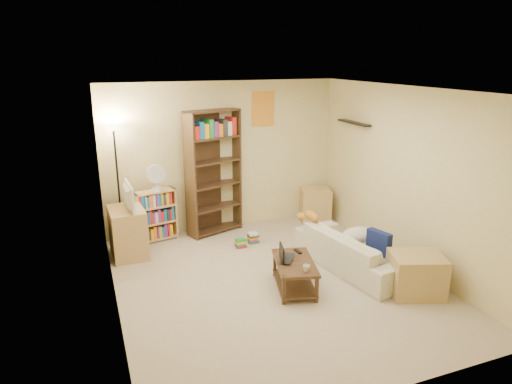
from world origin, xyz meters
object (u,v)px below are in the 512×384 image
at_px(mug, 306,268).
at_px(tall_bookshelf, 214,170).
at_px(end_cabinet, 416,275).
at_px(sofa, 353,250).
at_px(short_bookshelf, 156,215).
at_px(tabby_cat, 310,216).
at_px(coffee_table, 295,272).
at_px(desk_fan, 156,177).
at_px(floor_lamp, 115,148).
at_px(laptop, 291,259).
at_px(side_table, 315,204).
at_px(tv_stand, 128,232).
at_px(television, 125,197).

distance_m(mug, tall_bookshelf, 2.70).
xyz_separation_m(mug, end_cabinet, (1.35, -0.36, -0.16)).
distance_m(sofa, short_bookshelf, 3.15).
xyz_separation_m(tabby_cat, coffee_table, (-0.68, -0.91, -0.37)).
distance_m(desk_fan, floor_lamp, 0.75).
xyz_separation_m(laptop, side_table, (1.50, 2.16, -0.10)).
bearing_deg(sofa, mug, 109.63).
bearing_deg(tall_bookshelf, tv_stand, 178.71).
relative_size(tv_stand, desk_fan, 1.71).
xyz_separation_m(television, short_bookshelf, (0.48, 0.46, -0.51)).
height_order(sofa, end_cabinet, sofa).
relative_size(sofa, television, 2.86).
height_order(desk_fan, side_table, desk_fan).
bearing_deg(tv_stand, side_table, 4.21).
distance_m(mug, side_table, 2.91).
bearing_deg(tall_bookshelf, television, 178.71).
bearing_deg(television, coffee_table, -136.57).
bearing_deg(tall_bookshelf, laptop, -99.48).
xyz_separation_m(television, side_table, (3.34, 0.38, -0.63)).
bearing_deg(short_bookshelf, tv_stand, -147.72).
relative_size(desk_fan, floor_lamp, 0.22).
relative_size(tabby_cat, end_cabinet, 0.67).
xyz_separation_m(television, desk_fan, (0.53, 0.42, 0.15)).
distance_m(tv_stand, short_bookshelf, 0.67).
distance_m(floor_lamp, side_table, 3.62).
height_order(mug, floor_lamp, floor_lamp).
distance_m(television, floor_lamp, 0.78).
xyz_separation_m(desk_fan, floor_lamp, (-0.58, 0.04, 0.48)).
height_order(tv_stand, tall_bookshelf, tall_bookshelf).
bearing_deg(end_cabinet, sofa, 110.25).
height_order(sofa, side_table, side_table).
bearing_deg(tv_stand, desk_fan, 36.13).
bearing_deg(end_cabinet, desk_fan, 132.85).
distance_m(sofa, tall_bookshelf, 2.61).
height_order(coffee_table, short_bookshelf, short_bookshelf).
relative_size(sofa, tall_bookshelf, 0.93).
relative_size(coffee_table, television, 1.41).
bearing_deg(floor_lamp, end_cabinet, -42.03).
bearing_deg(sofa, laptop, 91.94).
bearing_deg(coffee_table, short_bookshelf, 136.14).
distance_m(laptop, tall_bookshelf, 2.37).
distance_m(sofa, side_table, 2.01).
height_order(tabby_cat, coffee_table, tabby_cat).
relative_size(tall_bookshelf, side_table, 3.52).
distance_m(coffee_table, end_cabinet, 1.51).
height_order(laptop, television, television).
distance_m(tall_bookshelf, desk_fan, 0.94).
bearing_deg(tabby_cat, television, 160.28).
bearing_deg(side_table, short_bookshelf, 178.40).
xyz_separation_m(laptop, end_cabinet, (1.39, -0.72, -0.13)).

